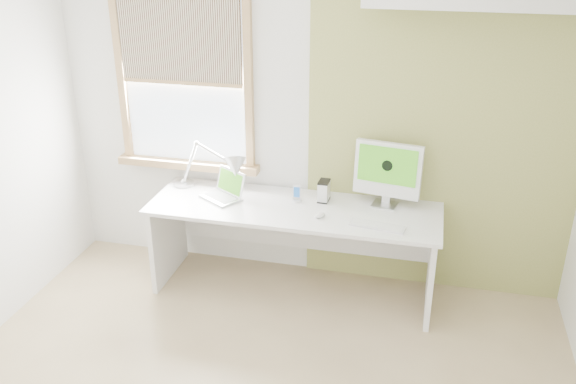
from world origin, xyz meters
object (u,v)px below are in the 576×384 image
(laptop, at_px, (225,191))
(external_drive, at_px, (324,191))
(desk, at_px, (295,226))
(imac, at_px, (388,171))
(desk_lamp, at_px, (225,168))

(laptop, relative_size, external_drive, 2.32)
(desk, height_order, imac, imac)
(imac, bearing_deg, laptop, -172.80)
(desk_lamp, distance_m, laptop, 0.18)
(desk, height_order, laptop, laptop)
(external_drive, height_order, imac, imac)
(desk_lamp, bearing_deg, external_drive, 2.56)
(laptop, bearing_deg, desk_lamp, 103.72)
(external_drive, xyz_separation_m, imac, (0.47, 0.04, 0.19))
(desk, xyz_separation_m, laptop, (-0.56, -0.01, 0.25))
(laptop, distance_m, external_drive, 0.77)
(laptop, height_order, imac, imac)
(desk_lamp, distance_m, imac, 1.25)
(laptop, distance_m, imac, 1.26)
(desk, xyz_separation_m, external_drive, (0.20, 0.11, 0.28))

